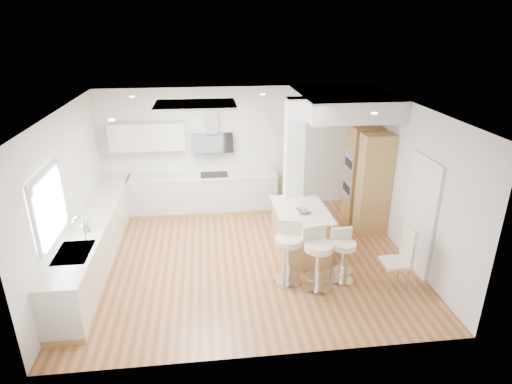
{
  "coord_description": "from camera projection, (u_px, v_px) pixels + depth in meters",
  "views": [
    {
      "loc": [
        -0.63,
        -6.9,
        4.17
      ],
      "look_at": [
        0.24,
        0.4,
        1.17
      ],
      "focal_mm": 30.0,
      "sensor_mm": 36.0,
      "label": 1
    }
  ],
  "objects": [
    {
      "name": "peninsula",
      "position": [
        300.0,
        230.0,
        8.11
      ],
      "size": [
        0.99,
        1.46,
        0.95
      ],
      "rotation": [
        0.0,
        0.0,
        0.02
      ],
      "color": "tan",
      "rests_on": "ground"
    },
    {
      "name": "counter_back",
      "position": [
        196.0,
        184.0,
        9.67
      ],
      "size": [
        3.62,
        0.63,
        2.5
      ],
      "color": "tan",
      "rests_on": "ground"
    },
    {
      "name": "bar_stool_c",
      "position": [
        343.0,
        253.0,
        7.14
      ],
      "size": [
        0.44,
        0.44,
        0.93
      ],
      "rotation": [
        0.0,
        0.0,
        0.06
      ],
      "color": "silver",
      "rests_on": "ground"
    },
    {
      "name": "doorway_right",
      "position": [
        420.0,
        216.0,
        7.38
      ],
      "size": [
        0.05,
        1.0,
        2.1
      ],
      "color": "#403A32",
      "rests_on": "ground"
    },
    {
      "name": "window_left",
      "position": [
        48.0,
        202.0,
        6.2
      ],
      "size": [
        0.06,
        1.28,
        1.07
      ],
      "color": "white",
      "rests_on": "ground"
    },
    {
      "name": "ceiling",
      "position": [
        246.0,
        259.0,
        7.98
      ],
      "size": [
        6.0,
        5.0,
        0.02
      ],
      "primitive_type": "cube",
      "color": "silver",
      "rests_on": "ground"
    },
    {
      "name": "counter_left",
      "position": [
        96.0,
        239.0,
        7.73
      ],
      "size": [
        0.63,
        4.5,
        1.35
      ],
      "color": "tan",
      "rests_on": "ground"
    },
    {
      "name": "wall_right",
      "position": [
        409.0,
        182.0,
        7.78
      ],
      "size": [
        0.04,
        5.0,
        2.8
      ],
      "primitive_type": "cube",
      "color": "silver",
      "rests_on": "ground"
    },
    {
      "name": "bar_stool_a",
      "position": [
        288.0,
        250.0,
        7.08
      ],
      "size": [
        0.58,
        0.58,
        1.08
      ],
      "rotation": [
        0.0,
        0.0,
        -0.23
      ],
      "color": "silver",
      "rests_on": "ground"
    },
    {
      "name": "pillar",
      "position": [
        294.0,
        169.0,
        8.44
      ],
      "size": [
        0.35,
        0.35,
        2.8
      ],
      "color": "white",
      "rests_on": "ground"
    },
    {
      "name": "ground",
      "position": [
        246.0,
        259.0,
        7.98
      ],
      "size": [
        6.0,
        6.0,
        0.0
      ],
      "primitive_type": "plane",
      "color": "#A3683C",
      "rests_on": "ground"
    },
    {
      "name": "wall_back",
      "position": [
        235.0,
        149.0,
        9.76
      ],
      "size": [
        6.0,
        0.04,
        2.8
      ],
      "primitive_type": "cube",
      "color": "silver",
      "rests_on": "ground"
    },
    {
      "name": "oven_column",
      "position": [
        366.0,
        178.0,
        9.01
      ],
      "size": [
        0.63,
        1.21,
        2.1
      ],
      "color": "tan",
      "rests_on": "ground"
    },
    {
      "name": "skylight",
      "position": [
        196.0,
        105.0,
        7.41
      ],
      "size": [
        4.1,
        2.1,
        0.06
      ],
      "color": "white",
      "rests_on": "ground"
    },
    {
      "name": "dining_chair",
      "position": [
        402.0,
        255.0,
        6.99
      ],
      "size": [
        0.42,
        0.42,
        1.07
      ],
      "rotation": [
        0.0,
        0.0,
        0.02
      ],
      "color": "beige",
      "rests_on": "ground"
    },
    {
      "name": "bar_stool_b",
      "position": [
        317.0,
        256.0,
        6.89
      ],
      "size": [
        0.59,
        0.59,
        1.08
      ],
      "rotation": [
        0.0,
        0.0,
        0.26
      ],
      "color": "silver",
      "rests_on": "ground"
    },
    {
      "name": "soffit",
      "position": [
        343.0,
        103.0,
        8.52
      ],
      "size": [
        1.78,
        2.2,
        0.4
      ],
      "color": "silver",
      "rests_on": "ground"
    },
    {
      "name": "wall_left",
      "position": [
        66.0,
        197.0,
        7.13
      ],
      "size": [
        0.04,
        5.0,
        2.8
      ],
      "primitive_type": "cube",
      "color": "silver",
      "rests_on": "ground"
    }
  ]
}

